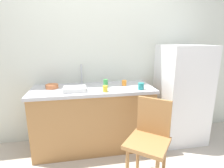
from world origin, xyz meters
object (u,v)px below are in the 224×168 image
Objects in this scene: dish_tray at (75,89)px; cup_green at (106,83)px; cup_orange at (124,83)px; cup_yellow at (105,89)px; terracotta_bowl at (52,86)px; refrigerator at (181,94)px; chair at (149,138)px; cup_teal at (141,86)px.

dish_tray is 0.42m from cup_green.
cup_orange and cup_yellow have the same top height.
cup_yellow is at bearing -140.37° from cup_orange.
dish_tray and terracotta_bowl have the same top height.
refrigerator reaches higher than cup_yellow.
cup_teal is (0.09, 0.55, 0.40)m from chair.
cup_green is (0.04, 0.22, 0.01)m from cup_yellow.
cup_orange is at bearing 7.05° from cup_green.
chair is 0.69m from cup_teal.
cup_orange is at bearing -2.34° from terracotta_bowl.
dish_tray is 0.35m from terracotta_bowl.
cup_yellow reaches higher than chair.
dish_tray is 3.29× the size of cup_teal.
cup_orange is (-0.86, 0.04, 0.19)m from refrigerator.
terracotta_bowl is (-1.83, 0.08, 0.18)m from refrigerator.
cup_green is at bearing 179.44° from refrigerator.
cup_orange reaches higher than terracotta_bowl.
terracotta_bowl is 0.73m from cup_yellow.
cup_teal is at bearing -5.74° from dish_tray.
chair is (-0.79, -0.74, -0.21)m from refrigerator.
chair is at bearing -54.66° from cup_yellow.
terracotta_bowl is 1.92× the size of cup_teal.
terracotta_bowl is at bearing 177.39° from refrigerator.
refrigerator is 18.59× the size of cup_orange.
dish_tray is at bearing -167.46° from cup_orange.
refrigerator is at bearing 15.20° from cup_teal.
terracotta_bowl reaches higher than chair.
cup_yellow is (-1.16, -0.21, 0.19)m from refrigerator.
cup_teal is (0.16, -0.23, 0.00)m from cup_orange.
cup_teal reaches higher than cup_orange.
cup_orange reaches higher than chair.
chair is 11.59× the size of cup_yellow.
cup_yellow is at bearing -23.72° from terracotta_bowl.
cup_orange is 0.99× the size of cup_yellow.
refrigerator is 1.55m from dish_tray.
terracotta_bowl is 1.55× the size of cup_green.
cup_green is at bearing 16.02° from dish_tray.
cup_green is (-0.34, 0.75, 0.41)m from chair.
cup_orange is (-0.07, 0.79, 0.40)m from chair.
dish_tray is 2.66× the size of cup_green.
chair is 1.05m from dish_tray.
cup_yellow is 0.22m from cup_green.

